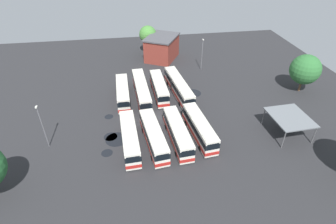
{
  "coord_description": "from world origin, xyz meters",
  "views": [
    {
      "loc": [
        42.57,
        -4.61,
        30.55
      ],
      "look_at": [
        1.06,
        1.94,
        1.58
      ],
      "focal_mm": 28.72,
      "sensor_mm": 36.0,
      "label": 1
    }
  ],
  "objects_px": {
    "lamp_post_near_entrance": "(42,125)",
    "tree_north_edge": "(148,35)",
    "bus_row0_slot2": "(159,88)",
    "tree_northwest": "(305,70)",
    "bus_row0_slot0": "(123,93)",
    "lamp_post_mid_lot": "(202,54)",
    "bus_row0_slot3": "(179,87)",
    "bus_row1_slot3": "(199,128)",
    "bus_row1_slot0": "(130,138)",
    "depot_building": "(162,48)",
    "bus_row1_slot1": "(154,136)",
    "bus_row1_slot2": "(178,133)",
    "bus_row0_slot1": "(141,90)",
    "maintenance_shelter": "(290,118)"
  },
  "relations": [
    {
      "from": "bus_row0_slot1",
      "to": "bus_row0_slot0",
      "type": "bearing_deg",
      "value": -82.54
    },
    {
      "from": "bus_row0_slot0",
      "to": "depot_building",
      "type": "height_order",
      "value": "depot_building"
    },
    {
      "from": "bus_row0_slot0",
      "to": "bus_row0_slot3",
      "type": "height_order",
      "value": "same"
    },
    {
      "from": "bus_row0_slot0",
      "to": "lamp_post_mid_lot",
      "type": "bearing_deg",
      "value": 120.5
    },
    {
      "from": "tree_northwest",
      "to": "tree_north_edge",
      "type": "distance_m",
      "value": 41.68
    },
    {
      "from": "tree_northwest",
      "to": "bus_row0_slot3",
      "type": "bearing_deg",
      "value": -95.67
    },
    {
      "from": "bus_row0_slot0",
      "to": "bus_row1_slot3",
      "type": "relative_size",
      "value": 0.97
    },
    {
      "from": "bus_row0_slot2",
      "to": "maintenance_shelter",
      "type": "distance_m",
      "value": 26.61
    },
    {
      "from": "depot_building",
      "to": "lamp_post_near_entrance",
      "type": "height_order",
      "value": "lamp_post_near_entrance"
    },
    {
      "from": "bus_row0_slot1",
      "to": "bus_row1_slot3",
      "type": "bearing_deg",
      "value": 31.28
    },
    {
      "from": "bus_row0_slot2",
      "to": "lamp_post_near_entrance",
      "type": "xyz_separation_m",
      "value": [
        13.68,
        -20.57,
        2.54
      ]
    },
    {
      "from": "lamp_post_near_entrance",
      "to": "bus_row0_slot2",
      "type": "bearing_deg",
      "value": 123.62
    },
    {
      "from": "tree_north_edge",
      "to": "depot_building",
      "type": "bearing_deg",
      "value": 35.79
    },
    {
      "from": "bus_row0_slot0",
      "to": "tree_north_edge",
      "type": "xyz_separation_m",
      "value": [
        -25.27,
        7.81,
        3.63
      ]
    },
    {
      "from": "bus_row0_slot1",
      "to": "maintenance_shelter",
      "type": "height_order",
      "value": "maintenance_shelter"
    },
    {
      "from": "bus_row0_slot1",
      "to": "bus_row1_slot3",
      "type": "xyz_separation_m",
      "value": [
        14.72,
        8.95,
        -0.0
      ]
    },
    {
      "from": "lamp_post_near_entrance",
      "to": "tree_north_edge",
      "type": "bearing_deg",
      "value": 151.6
    },
    {
      "from": "bus_row0_slot2",
      "to": "bus_row1_slot3",
      "type": "relative_size",
      "value": 0.99
    },
    {
      "from": "bus_row1_slot2",
      "to": "tree_northwest",
      "type": "height_order",
      "value": "tree_northwest"
    },
    {
      "from": "bus_row1_slot3",
      "to": "tree_northwest",
      "type": "relative_size",
      "value": 1.38
    },
    {
      "from": "bus_row1_slot2",
      "to": "lamp_post_mid_lot",
      "type": "relative_size",
      "value": 1.47
    },
    {
      "from": "bus_row1_slot1",
      "to": "depot_building",
      "type": "xyz_separation_m",
      "value": [
        -35.81,
        6.37,
        1.31
      ]
    },
    {
      "from": "bus_row1_slot1",
      "to": "maintenance_shelter",
      "type": "bearing_deg",
      "value": 88.53
    },
    {
      "from": "bus_row0_slot2",
      "to": "tree_northwest",
      "type": "bearing_deg",
      "value": 84.65
    },
    {
      "from": "bus_row1_slot0",
      "to": "bus_row1_slot1",
      "type": "height_order",
      "value": "same"
    },
    {
      "from": "tree_north_edge",
      "to": "bus_row0_slot0",
      "type": "bearing_deg",
      "value": -17.18
    },
    {
      "from": "bus_row0_slot2",
      "to": "bus_row1_slot1",
      "type": "distance_m",
      "value": 16.32
    },
    {
      "from": "bus_row0_slot0",
      "to": "tree_northwest",
      "type": "bearing_deg",
      "value": 86.98
    },
    {
      "from": "bus_row0_slot3",
      "to": "bus_row1_slot0",
      "type": "distance_m",
      "value": 19.23
    },
    {
      "from": "bus_row0_slot3",
      "to": "bus_row1_slot3",
      "type": "height_order",
      "value": "same"
    },
    {
      "from": "bus_row0_slot3",
      "to": "bus_row1_slot2",
      "type": "bearing_deg",
      "value": -11.4
    },
    {
      "from": "lamp_post_mid_lot",
      "to": "lamp_post_near_entrance",
      "type": "bearing_deg",
      "value": -53.14
    },
    {
      "from": "bus_row1_slot2",
      "to": "depot_building",
      "type": "distance_m",
      "value": 35.64
    },
    {
      "from": "bus_row1_slot2",
      "to": "lamp_post_mid_lot",
      "type": "height_order",
      "value": "lamp_post_mid_lot"
    },
    {
      "from": "lamp_post_near_entrance",
      "to": "tree_north_edge",
      "type": "xyz_separation_m",
      "value": [
        -38.07,
        20.58,
        1.09
      ]
    },
    {
      "from": "bus_row0_slot1",
      "to": "tree_north_edge",
      "type": "height_order",
      "value": "tree_north_edge"
    },
    {
      "from": "bus_row0_slot1",
      "to": "depot_building",
      "type": "distance_m",
      "value": 21.41
    },
    {
      "from": "bus_row1_slot0",
      "to": "tree_north_edge",
      "type": "height_order",
      "value": "tree_north_edge"
    },
    {
      "from": "bus_row0_slot0",
      "to": "bus_row1_slot0",
      "type": "distance_m",
      "value": 15.03
    },
    {
      "from": "bus_row1_slot1",
      "to": "depot_building",
      "type": "bearing_deg",
      "value": 169.91
    },
    {
      "from": "bus_row1_slot0",
      "to": "maintenance_shelter",
      "type": "distance_m",
      "value": 27.72
    },
    {
      "from": "bus_row0_slot1",
      "to": "tree_northwest",
      "type": "relative_size",
      "value": 1.74
    },
    {
      "from": "bus_row1_slot0",
      "to": "lamp_post_mid_lot",
      "type": "bearing_deg",
      "value": 144.32
    },
    {
      "from": "depot_building",
      "to": "tree_north_edge",
      "type": "distance_m",
      "value": 6.16
    },
    {
      "from": "bus_row1_slot0",
      "to": "bus_row1_slot1",
      "type": "bearing_deg",
      "value": 87.62
    },
    {
      "from": "bus_row0_slot0",
      "to": "depot_building",
      "type": "relative_size",
      "value": 0.93
    },
    {
      "from": "bus_row1_slot0",
      "to": "maintenance_shelter",
      "type": "bearing_deg",
      "value": 88.4
    },
    {
      "from": "bus_row0_slot1",
      "to": "maintenance_shelter",
      "type": "distance_m",
      "value": 29.52
    },
    {
      "from": "bus_row0_slot0",
      "to": "bus_row1_slot0",
      "type": "relative_size",
      "value": 0.96
    },
    {
      "from": "bus_row1_slot0",
      "to": "depot_building",
      "type": "height_order",
      "value": "depot_building"
    }
  ]
}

